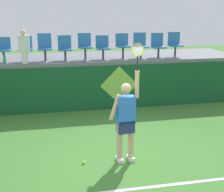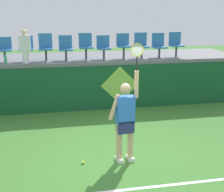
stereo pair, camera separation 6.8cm
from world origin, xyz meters
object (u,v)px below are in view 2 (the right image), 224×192
at_px(stadium_chair_5, 103,46).
at_px(stadium_chair_4, 86,45).
at_px(water_bottle, 6,59).
at_px(stadium_chair_9, 176,43).
at_px(stadium_chair_7, 141,44).
at_px(spectator_0, 25,46).
at_px(stadium_chair_1, 26,47).
at_px(stadium_chair_6, 123,44).
at_px(tennis_ball, 83,162).
at_px(stadium_chair_8, 159,44).
at_px(tennis_player, 125,118).
at_px(stadium_chair_0, 4,48).
at_px(stadium_chair_3, 66,47).
at_px(stadium_chair_2, 46,46).

bearing_deg(stadium_chair_5, stadium_chair_4, 179.70).
relative_size(water_bottle, stadium_chair_9, 0.32).
xyz_separation_m(stadium_chair_7, spectator_0, (-3.87, -0.45, 0.07)).
bearing_deg(stadium_chair_7, stadium_chair_1, -179.93).
distance_m(stadium_chair_6, stadium_chair_9, 1.91).
xyz_separation_m(tennis_ball, stadium_chair_8, (3.15, 4.36, 2.00)).
xyz_separation_m(tennis_player, stadium_chair_1, (-2.28, 4.37, 1.05)).
distance_m(water_bottle, spectator_0, 0.73).
xyz_separation_m(water_bottle, stadium_chair_4, (2.54, 0.43, 0.35)).
height_order(tennis_ball, stadium_chair_6, stadium_chair_6).
distance_m(water_bottle, stadium_chair_1, 0.81).
bearing_deg(tennis_player, stadium_chair_6, 77.75).
bearing_deg(stadium_chair_8, tennis_player, -116.99).
xyz_separation_m(stadium_chair_0, spectator_0, (0.68, -0.44, 0.09)).
height_order(stadium_chair_4, stadium_chair_8, stadium_chair_4).
bearing_deg(stadium_chair_9, stadium_chair_3, 179.99).
distance_m(stadium_chair_2, stadium_chair_6, 2.61).
height_order(tennis_ball, stadium_chair_2, stadium_chair_2).
relative_size(tennis_player, stadium_chair_0, 3.30).
height_order(stadium_chair_0, stadium_chair_9, stadium_chair_9).
xyz_separation_m(stadium_chair_0, stadium_chair_4, (2.61, 0.01, 0.05)).
distance_m(stadium_chair_0, stadium_chair_2, 1.30).
relative_size(stadium_chair_0, stadium_chair_3, 0.97).
bearing_deg(spectator_0, stadium_chair_5, 9.98).
height_order(water_bottle, stadium_chair_5, stadium_chair_5).
distance_m(water_bottle, stadium_chair_0, 0.53).
distance_m(stadium_chair_6, stadium_chair_7, 0.64).
distance_m(stadium_chair_2, stadium_chair_3, 0.65).
height_order(stadium_chair_0, stadium_chair_3, stadium_chair_3).
xyz_separation_m(stadium_chair_2, stadium_chair_5, (1.92, -0.01, -0.05)).
bearing_deg(stadium_chair_6, tennis_ball, -113.28).
bearing_deg(water_bottle, stadium_chair_3, 12.90).
distance_m(stadium_chair_4, stadium_chair_8, 2.58).
distance_m(stadium_chair_3, stadium_chair_5, 1.27).
distance_m(stadium_chair_5, stadium_chair_6, 0.69).
height_order(stadium_chair_0, stadium_chair_7, stadium_chair_7).
xyz_separation_m(stadium_chair_1, stadium_chair_8, (4.51, 0.01, -0.01)).
bearing_deg(tennis_ball, stadium_chair_1, 107.39).
bearing_deg(water_bottle, tennis_ball, -63.33).
height_order(stadium_chair_4, spectator_0, spectator_0).
height_order(tennis_player, water_bottle, tennis_player).
bearing_deg(tennis_ball, stadium_chair_2, 99.67).
xyz_separation_m(stadium_chair_6, stadium_chair_7, (0.64, 0.01, -0.01)).
relative_size(tennis_player, stadium_chair_2, 2.94).
relative_size(stadium_chair_1, spectator_0, 0.78).
height_order(stadium_chair_6, stadium_chair_7, stadium_chair_7).
relative_size(stadium_chair_3, stadium_chair_8, 0.96).
bearing_deg(stadium_chair_9, stadium_chair_0, -179.94).
bearing_deg(tennis_ball, spectator_0, 109.24).
bearing_deg(stadium_chair_3, stadium_chair_6, -0.11).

